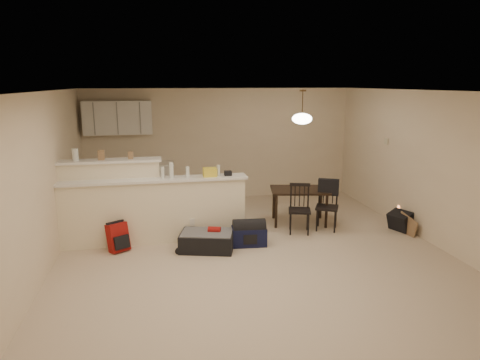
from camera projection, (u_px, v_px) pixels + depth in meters
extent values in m
plane|color=beige|center=(255.00, 255.00, 6.63)|extent=(7.00, 7.00, 0.00)
plane|color=white|center=(256.00, 91.00, 6.08)|extent=(7.00, 7.00, 0.00)
cube|color=beige|center=(221.00, 144.00, 9.70)|extent=(6.00, 0.02, 2.50)
cube|color=beige|center=(369.00, 282.00, 3.01)|extent=(6.00, 0.02, 2.50)
cube|color=beige|center=(40.00, 186.00, 5.79)|extent=(0.02, 7.00, 2.50)
cube|color=beige|center=(436.00, 169.00, 6.92)|extent=(0.02, 7.00, 2.50)
cube|color=#F8ECC9|center=(155.00, 212.00, 7.09)|extent=(3.00, 0.28, 1.05)
cube|color=white|center=(154.00, 180.00, 6.97)|extent=(3.08, 0.38, 0.04)
cube|color=#F8ECC9|center=(112.00, 202.00, 7.14)|extent=(1.60, 0.24, 1.35)
cube|color=white|center=(109.00, 161.00, 6.98)|extent=(1.68, 0.34, 0.04)
cube|color=white|center=(118.00, 118.00, 8.97)|extent=(1.40, 0.34, 0.70)
cube|color=white|center=(131.00, 186.00, 9.21)|extent=(1.80, 0.60, 0.90)
cube|color=beige|center=(386.00, 141.00, 8.34)|extent=(0.02, 0.12, 0.12)
cylinder|color=silver|center=(75.00, 155.00, 6.86)|extent=(0.10, 0.10, 0.20)
cube|color=#8E6C49|center=(101.00, 155.00, 6.94)|extent=(0.10, 0.07, 0.16)
cube|color=#8E6C49|center=(130.00, 155.00, 7.03)|extent=(0.08, 0.06, 0.12)
cylinder|color=silver|center=(171.00, 170.00, 6.99)|extent=(0.07, 0.07, 0.26)
cylinder|color=silver|center=(188.00, 172.00, 7.05)|extent=(0.06, 0.06, 0.18)
cube|color=#8E6C49|center=(210.00, 172.00, 7.13)|extent=(0.22, 0.18, 0.14)
cube|color=#8E6C49|center=(228.00, 173.00, 7.19)|extent=(0.12, 0.10, 0.08)
cylinder|color=silver|center=(163.00, 173.00, 6.98)|extent=(0.06, 0.06, 0.19)
cylinder|color=silver|center=(219.00, 171.00, 7.15)|extent=(0.05, 0.05, 0.18)
cube|color=black|center=(300.00, 190.00, 8.03)|extent=(1.18, 0.90, 0.04)
cylinder|color=black|center=(276.00, 211.00, 7.83)|extent=(0.05, 0.05, 0.63)
cylinder|color=black|center=(326.00, 211.00, 7.83)|extent=(0.05, 0.05, 0.63)
cylinder|color=black|center=(274.00, 203.00, 8.38)|extent=(0.05, 0.05, 0.63)
cylinder|color=black|center=(321.00, 203.00, 8.39)|extent=(0.05, 0.05, 0.63)
cylinder|color=brown|center=(302.00, 104.00, 7.68)|extent=(0.02, 0.02, 0.50)
cylinder|color=brown|center=(303.00, 91.00, 7.63)|extent=(0.12, 0.12, 0.03)
ellipsoid|color=white|center=(302.00, 119.00, 7.74)|extent=(0.36, 0.36, 0.20)
cube|color=black|center=(207.00, 241.00, 6.84)|extent=(0.95, 0.74, 0.28)
cube|color=maroon|center=(118.00, 237.00, 6.77)|extent=(0.35, 0.32, 0.45)
cube|color=#111538|center=(249.00, 236.00, 7.03)|extent=(0.58, 0.35, 0.30)
cube|color=black|center=(401.00, 221.00, 7.72)|extent=(0.40, 0.46, 0.34)
cube|color=#8E6C49|center=(407.00, 225.00, 7.52)|extent=(0.08, 0.44, 0.33)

